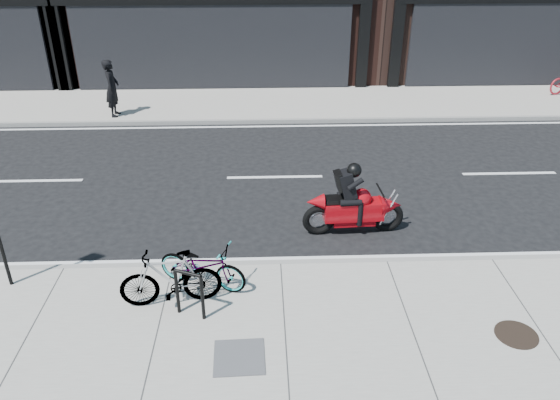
{
  "coord_description": "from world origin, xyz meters",
  "views": [
    {
      "loc": [
        -0.32,
        -10.4,
        5.96
      ],
      "look_at": [
        0.03,
        -0.91,
        0.9
      ],
      "focal_mm": 35.0,
      "sensor_mm": 36.0,
      "label": 1
    }
  ],
  "objects_px": {
    "bike_rack": "(189,290)",
    "manhole_cover": "(516,335)",
    "motorcycle": "(358,205)",
    "pedestrian": "(112,88)",
    "utility_grate": "(239,357)",
    "bicycle_front": "(202,265)",
    "bicycle_rear": "(170,278)"
  },
  "relations": [
    {
      "from": "bicycle_front",
      "to": "manhole_cover",
      "type": "height_order",
      "value": "bicycle_front"
    },
    {
      "from": "bicycle_front",
      "to": "motorcycle",
      "type": "height_order",
      "value": "motorcycle"
    },
    {
      "from": "pedestrian",
      "to": "manhole_cover",
      "type": "distance_m",
      "value": 13.62
    },
    {
      "from": "bicycle_front",
      "to": "manhole_cover",
      "type": "relative_size",
      "value": 2.45
    },
    {
      "from": "utility_grate",
      "to": "motorcycle",
      "type": "bearing_deg",
      "value": 57.64
    },
    {
      "from": "bike_rack",
      "to": "utility_grate",
      "type": "distance_m",
      "value": 1.36
    },
    {
      "from": "bicycle_rear",
      "to": "manhole_cover",
      "type": "distance_m",
      "value": 5.54
    },
    {
      "from": "bike_rack",
      "to": "bicycle_front",
      "type": "distance_m",
      "value": 0.81
    },
    {
      "from": "bicycle_rear",
      "to": "motorcycle",
      "type": "height_order",
      "value": "motorcycle"
    },
    {
      "from": "bicycle_front",
      "to": "manhole_cover",
      "type": "bearing_deg",
      "value": -85.35
    },
    {
      "from": "bike_rack",
      "to": "motorcycle",
      "type": "height_order",
      "value": "motorcycle"
    },
    {
      "from": "bicycle_front",
      "to": "motorcycle",
      "type": "distance_m",
      "value": 3.57
    },
    {
      "from": "bike_rack",
      "to": "manhole_cover",
      "type": "bearing_deg",
      "value": -7.38
    },
    {
      "from": "bike_rack",
      "to": "bicycle_rear",
      "type": "xyz_separation_m",
      "value": [
        -0.34,
        0.33,
        -0.0
      ]
    },
    {
      "from": "bicycle_rear",
      "to": "motorcycle",
      "type": "xyz_separation_m",
      "value": [
        3.49,
        2.37,
        0.01
      ]
    },
    {
      "from": "bicycle_rear",
      "to": "pedestrian",
      "type": "height_order",
      "value": "pedestrian"
    },
    {
      "from": "bicycle_front",
      "to": "manhole_cover",
      "type": "distance_m",
      "value": 5.19
    },
    {
      "from": "bike_rack",
      "to": "manhole_cover",
      "type": "relative_size",
      "value": 1.3
    },
    {
      "from": "bike_rack",
      "to": "manhole_cover",
      "type": "distance_m",
      "value": 5.16
    },
    {
      "from": "motorcycle",
      "to": "utility_grate",
      "type": "relative_size",
      "value": 2.83
    },
    {
      "from": "bicycle_rear",
      "to": "motorcycle",
      "type": "relative_size",
      "value": 0.79
    },
    {
      "from": "motorcycle",
      "to": "bike_rack",
      "type": "bearing_deg",
      "value": -142.4
    },
    {
      "from": "bike_rack",
      "to": "utility_grate",
      "type": "bearing_deg",
      "value": -50.84
    },
    {
      "from": "bicycle_rear",
      "to": "pedestrian",
      "type": "bearing_deg",
      "value": -169.17
    },
    {
      "from": "bike_rack",
      "to": "bicycle_rear",
      "type": "distance_m",
      "value": 0.48
    },
    {
      "from": "manhole_cover",
      "to": "utility_grate",
      "type": "height_order",
      "value": "same"
    },
    {
      "from": "bicycle_rear",
      "to": "utility_grate",
      "type": "distance_m",
      "value": 1.81
    },
    {
      "from": "pedestrian",
      "to": "utility_grate",
      "type": "xyz_separation_m",
      "value": [
        4.28,
        -10.89,
        -0.89
      ]
    },
    {
      "from": "bicycle_rear",
      "to": "bicycle_front",
      "type": "bearing_deg",
      "value": 127.56
    },
    {
      "from": "motorcycle",
      "to": "pedestrian",
      "type": "height_order",
      "value": "pedestrian"
    },
    {
      "from": "bicycle_rear",
      "to": "pedestrian",
      "type": "xyz_separation_m",
      "value": [
        -3.13,
        9.57,
        0.39
      ]
    },
    {
      "from": "bicycle_rear",
      "to": "motorcycle",
      "type": "bearing_deg",
      "value": 117.0
    }
  ]
}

